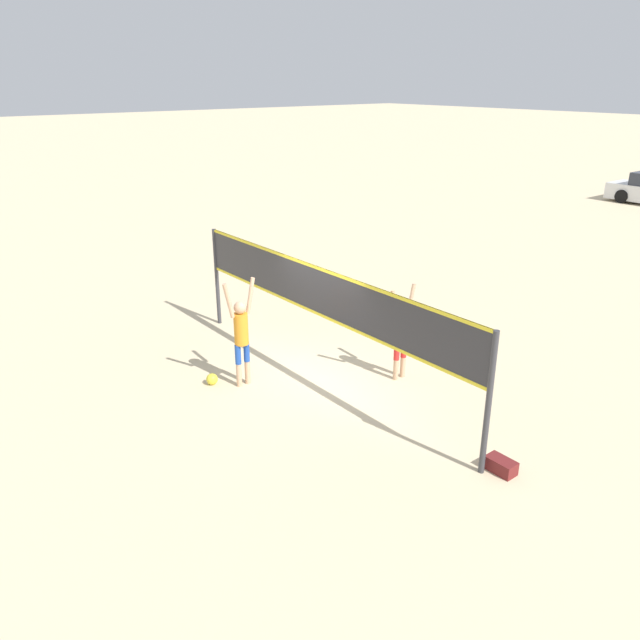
% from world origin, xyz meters
% --- Properties ---
extents(ground_plane, '(200.00, 200.00, 0.00)m').
position_xyz_m(ground_plane, '(0.00, 0.00, 0.00)').
color(ground_plane, beige).
extents(volleyball_net, '(8.23, 0.10, 2.41)m').
position_xyz_m(volleyball_net, '(0.00, 0.00, 1.78)').
color(volleyball_net, '#38383D').
rests_on(volleyball_net, ground_plane).
extents(player_spiker, '(0.28, 0.71, 2.21)m').
position_xyz_m(player_spiker, '(-0.81, -1.33, 1.17)').
color(player_spiker, tan).
rests_on(player_spiker, ground_plane).
extents(player_blocker, '(0.28, 0.68, 1.99)m').
position_xyz_m(player_blocker, '(0.93, 1.34, 1.04)').
color(player_blocker, tan).
rests_on(player_blocker, ground_plane).
extents(volleyball, '(0.23, 0.23, 0.23)m').
position_xyz_m(volleyball, '(-1.21, -1.82, 0.12)').
color(volleyball, yellow).
rests_on(volleyball, ground_plane).
extents(gear_bag, '(0.48, 0.27, 0.23)m').
position_xyz_m(gear_bag, '(4.25, 0.24, 0.11)').
color(gear_bag, maroon).
rests_on(gear_bag, ground_plane).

